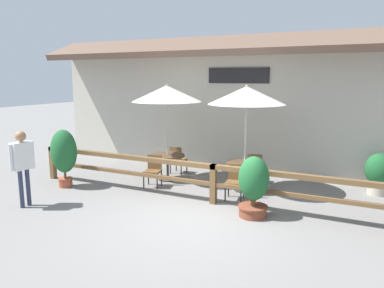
{
  "coord_description": "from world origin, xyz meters",
  "views": [
    {
      "loc": [
        3.28,
        -6.79,
        2.95
      ],
      "look_at": [
        -0.78,
        1.49,
        1.3
      ],
      "focal_mm": 35.0,
      "sensor_mm": 36.0,
      "label": 1
    }
  ],
  "objects_px": {
    "chair_near_wallside": "(178,158)",
    "dining_table_middle": "(245,168)",
    "chair_near_streetside": "(153,169)",
    "potted_plant_small_flowering": "(254,185)",
    "potted_plant_corner_fern": "(64,153)",
    "patio_umbrella_near": "(167,94)",
    "potted_plant_broad_leaf": "(378,173)",
    "chair_middle_wallside": "(255,167)",
    "chair_middle_streetside": "(235,180)",
    "dining_table_near": "(168,160)",
    "pedestrian": "(22,159)",
    "patio_umbrella_middle": "(247,96)"
  },
  "relations": [
    {
      "from": "dining_table_near",
      "to": "potted_plant_broad_leaf",
      "type": "xyz_separation_m",
      "value": [
        5.49,
        1.15,
        -0.04
      ]
    },
    {
      "from": "chair_near_wallside",
      "to": "chair_middle_streetside",
      "type": "relative_size",
      "value": 1.0
    },
    {
      "from": "chair_near_streetside",
      "to": "patio_umbrella_near",
      "type": "bearing_deg",
      "value": 75.19
    },
    {
      "from": "patio_umbrella_near",
      "to": "chair_middle_streetside",
      "type": "height_order",
      "value": "patio_umbrella_near"
    },
    {
      "from": "patio_umbrella_middle",
      "to": "potted_plant_small_flowering",
      "type": "xyz_separation_m",
      "value": [
        0.76,
        -1.73,
        -1.8
      ]
    },
    {
      "from": "potted_plant_small_flowering",
      "to": "chair_near_wallside",
      "type": "bearing_deg",
      "value": 141.81
    },
    {
      "from": "dining_table_middle",
      "to": "patio_umbrella_middle",
      "type": "bearing_deg",
      "value": 97.13
    },
    {
      "from": "patio_umbrella_near",
      "to": "dining_table_near",
      "type": "relative_size",
      "value": 2.78
    },
    {
      "from": "patio_umbrella_near",
      "to": "patio_umbrella_middle",
      "type": "height_order",
      "value": "same"
    },
    {
      "from": "chair_near_wallside",
      "to": "potted_plant_broad_leaf",
      "type": "xyz_separation_m",
      "value": [
        5.57,
        0.4,
        0.08
      ]
    },
    {
      "from": "patio_umbrella_near",
      "to": "potted_plant_broad_leaf",
      "type": "bearing_deg",
      "value": 11.78
    },
    {
      "from": "patio_umbrella_near",
      "to": "chair_middle_wallside",
      "type": "height_order",
      "value": "patio_umbrella_near"
    },
    {
      "from": "chair_near_wallside",
      "to": "dining_table_middle",
      "type": "xyz_separation_m",
      "value": [
        2.42,
        -0.77,
        0.12
      ]
    },
    {
      "from": "dining_table_middle",
      "to": "potted_plant_small_flowering",
      "type": "relative_size",
      "value": 0.75
    },
    {
      "from": "dining_table_near",
      "to": "potted_plant_broad_leaf",
      "type": "distance_m",
      "value": 5.61
    },
    {
      "from": "patio_umbrella_middle",
      "to": "potted_plant_small_flowering",
      "type": "relative_size",
      "value": 2.09
    },
    {
      "from": "chair_near_streetside",
      "to": "potted_plant_small_flowering",
      "type": "height_order",
      "value": "potted_plant_small_flowering"
    },
    {
      "from": "potted_plant_corner_fern",
      "to": "pedestrian",
      "type": "xyz_separation_m",
      "value": [
        0.35,
        -1.6,
        0.2
      ]
    },
    {
      "from": "potted_plant_small_flowering",
      "to": "potted_plant_broad_leaf",
      "type": "bearing_deg",
      "value": 50.43
    },
    {
      "from": "chair_near_streetside",
      "to": "pedestrian",
      "type": "xyz_separation_m",
      "value": [
        -1.79,
        -2.7,
        0.66
      ]
    },
    {
      "from": "chair_near_wallside",
      "to": "potted_plant_corner_fern",
      "type": "relative_size",
      "value": 0.54
    },
    {
      "from": "patio_umbrella_middle",
      "to": "chair_middle_streetside",
      "type": "bearing_deg",
      "value": -88.71
    },
    {
      "from": "dining_table_near",
      "to": "chair_middle_streetside",
      "type": "xyz_separation_m",
      "value": [
        2.36,
        -0.8,
        -0.12
      ]
    },
    {
      "from": "chair_middle_wallside",
      "to": "chair_near_wallside",
      "type": "bearing_deg",
      "value": -11.33
    },
    {
      "from": "patio_umbrella_middle",
      "to": "potted_plant_broad_leaf",
      "type": "height_order",
      "value": "patio_umbrella_middle"
    },
    {
      "from": "chair_near_wallside",
      "to": "pedestrian",
      "type": "xyz_separation_m",
      "value": [
        -1.73,
        -4.2,
        0.66
      ]
    },
    {
      "from": "dining_table_near",
      "to": "pedestrian",
      "type": "distance_m",
      "value": 3.93
    },
    {
      "from": "chair_near_streetside",
      "to": "chair_middle_wallside",
      "type": "relative_size",
      "value": 1.0
    },
    {
      "from": "chair_near_wallside",
      "to": "potted_plant_corner_fern",
      "type": "bearing_deg",
      "value": 51.72
    },
    {
      "from": "chair_near_wallside",
      "to": "dining_table_middle",
      "type": "height_order",
      "value": "chair_near_wallside"
    },
    {
      "from": "dining_table_middle",
      "to": "chair_middle_wallside",
      "type": "xyz_separation_m",
      "value": [
        0.05,
        0.78,
        -0.12
      ]
    },
    {
      "from": "potted_plant_small_flowering",
      "to": "chair_middle_streetside",
      "type": "bearing_deg",
      "value": 128.02
    },
    {
      "from": "patio_umbrella_middle",
      "to": "dining_table_middle",
      "type": "bearing_deg",
      "value": -82.87
    },
    {
      "from": "pedestrian",
      "to": "dining_table_near",
      "type": "bearing_deg",
      "value": -21.79
    },
    {
      "from": "chair_near_streetside",
      "to": "potted_plant_small_flowering",
      "type": "bearing_deg",
      "value": -30.8
    },
    {
      "from": "chair_middle_wallside",
      "to": "potted_plant_broad_leaf",
      "type": "bearing_deg",
      "value": 175.52
    },
    {
      "from": "potted_plant_corner_fern",
      "to": "potted_plant_small_flowering",
      "type": "bearing_deg",
      "value": 1.11
    },
    {
      "from": "potted_plant_broad_leaf",
      "to": "pedestrian",
      "type": "xyz_separation_m",
      "value": [
        -7.3,
        -4.6,
        0.57
      ]
    },
    {
      "from": "dining_table_middle",
      "to": "pedestrian",
      "type": "xyz_separation_m",
      "value": [
        -4.15,
        -3.43,
        0.54
      ]
    },
    {
      "from": "chair_near_wallside",
      "to": "pedestrian",
      "type": "bearing_deg",
      "value": 67.95
    },
    {
      "from": "pedestrian",
      "to": "chair_middle_wallside",
      "type": "bearing_deg",
      "value": -39.03
    },
    {
      "from": "potted_plant_small_flowering",
      "to": "patio_umbrella_middle",
      "type": "bearing_deg",
      "value": 113.71
    },
    {
      "from": "dining_table_middle",
      "to": "chair_middle_wallside",
      "type": "height_order",
      "value": "chair_middle_wallside"
    },
    {
      "from": "chair_near_streetside",
      "to": "patio_umbrella_middle",
      "type": "relative_size",
      "value": 0.31
    },
    {
      "from": "patio_umbrella_near",
      "to": "dining_table_near",
      "type": "xyz_separation_m",
      "value": [
        0.0,
        0.0,
        -1.9
      ]
    },
    {
      "from": "dining_table_near",
      "to": "chair_middle_wallside",
      "type": "distance_m",
      "value": 2.51
    },
    {
      "from": "dining_table_near",
      "to": "chair_near_wallside",
      "type": "bearing_deg",
      "value": 95.71
    },
    {
      "from": "patio_umbrella_near",
      "to": "potted_plant_corner_fern",
      "type": "distance_m",
      "value": 3.24
    },
    {
      "from": "chair_near_streetside",
      "to": "potted_plant_broad_leaf",
      "type": "relative_size",
      "value": 0.8
    },
    {
      "from": "patio_umbrella_near",
      "to": "patio_umbrella_middle",
      "type": "bearing_deg",
      "value": -0.53
    }
  ]
}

